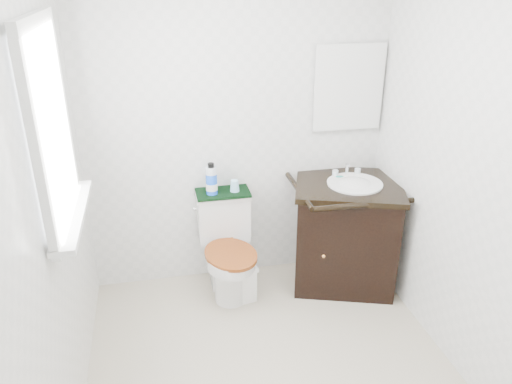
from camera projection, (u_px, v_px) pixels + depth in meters
name	position (u px, v px, depth m)	size (l,w,h in m)	color
floor	(275.00, 377.00, 2.99)	(2.40, 2.40, 0.00)	#B6A793
wall_back	(237.00, 127.00, 3.56)	(2.40, 2.40, 0.00)	silver
wall_front	(383.00, 366.00, 1.42)	(2.40, 2.40, 0.00)	silver
wall_left	(46.00, 216.00, 2.29)	(2.40, 2.40, 0.00)	silver
wall_right	(475.00, 178.00, 2.70)	(2.40, 2.40, 0.00)	silver
window	(49.00, 126.00, 2.37)	(0.02, 0.70, 0.90)	white
mirror	(348.00, 88.00, 3.59)	(0.50, 0.02, 0.60)	silver
toilet	(227.00, 251.00, 3.69)	(0.43, 0.65, 0.74)	silver
vanity	(346.00, 230.00, 3.76)	(0.92, 0.85, 0.92)	black
trash_bin	(242.00, 283.00, 3.63)	(0.23, 0.20, 0.29)	white
towel	(223.00, 193.00, 3.63)	(0.39, 0.22, 0.02)	black
mouthwash_bottle	(211.00, 180.00, 3.55)	(0.08, 0.08, 0.23)	blue
cup	(235.00, 186.00, 3.61)	(0.07, 0.07, 0.08)	#93CEF2
soap_bar	(339.00, 177.00, 3.68)	(0.07, 0.05, 0.02)	#177066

